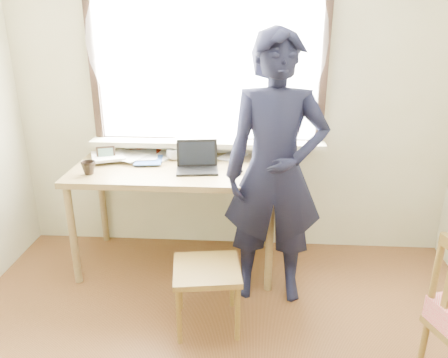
# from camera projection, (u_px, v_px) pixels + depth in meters

# --- Properties ---
(room_shell) EXTENTS (3.52, 4.02, 2.61)m
(room_shell) POSITION_uv_depth(u_px,v_px,m) (206.00, 88.00, 1.61)
(room_shell) COLOR beige
(room_shell) RESTS_ON ground
(desk) EXTENTS (1.52, 0.76, 0.82)m
(desk) POSITION_uv_depth(u_px,v_px,m) (176.00, 178.00, 3.29)
(desk) COLOR olive
(desk) RESTS_ON ground
(laptop) EXTENTS (0.33, 0.28, 0.20)m
(laptop) POSITION_uv_depth(u_px,v_px,m) (197.00, 163.00, 3.20)
(laptop) COLOR black
(laptop) RESTS_ON desk
(mug_white) EXTENTS (0.15, 0.15, 0.09)m
(mug_white) POSITION_uv_depth(u_px,v_px,m) (173.00, 154.00, 3.42)
(mug_white) COLOR white
(mug_white) RESTS_ON desk
(mug_dark) EXTENTS (0.12, 0.12, 0.10)m
(mug_dark) POSITION_uv_depth(u_px,v_px,m) (89.00, 168.00, 3.10)
(mug_dark) COLOR black
(mug_dark) RESTS_ON desk
(mouse) EXTENTS (0.09, 0.06, 0.03)m
(mouse) POSITION_uv_depth(u_px,v_px,m) (237.00, 171.00, 3.13)
(mouse) COLOR black
(mouse) RESTS_ON desk
(desk_clutter) EXTENTS (0.67, 0.50, 0.04)m
(desk_clutter) POSITION_uv_depth(u_px,v_px,m) (166.00, 157.00, 3.42)
(desk_clutter) COLOR #9F2A1D
(desk_clutter) RESTS_ON desk
(book_a) EXTENTS (0.28, 0.34, 0.03)m
(book_a) POSITION_uv_depth(u_px,v_px,m) (128.00, 157.00, 3.45)
(book_a) COLOR white
(book_a) RESTS_ON desk
(book_b) EXTENTS (0.24, 0.27, 0.02)m
(book_b) POSITION_uv_depth(u_px,v_px,m) (224.00, 155.00, 3.51)
(book_b) COLOR white
(book_b) RESTS_ON desk
(picture_frame) EXTENTS (0.14, 0.06, 0.11)m
(picture_frame) POSITION_uv_depth(u_px,v_px,m) (106.00, 155.00, 3.37)
(picture_frame) COLOR black
(picture_frame) RESTS_ON desk
(work_chair) EXTENTS (0.46, 0.45, 0.42)m
(work_chair) POSITION_uv_depth(u_px,v_px,m) (207.00, 276.00, 2.73)
(work_chair) COLOR brown
(work_chair) RESTS_ON ground
(person) EXTENTS (0.67, 0.44, 1.83)m
(person) POSITION_uv_depth(u_px,v_px,m) (275.00, 173.00, 2.86)
(person) COLOR black
(person) RESTS_ON ground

